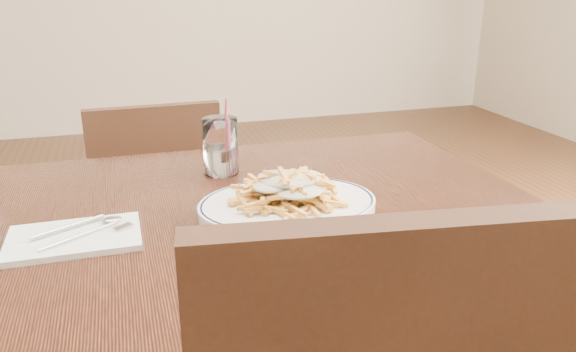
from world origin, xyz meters
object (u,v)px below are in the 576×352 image
object	(u,v)px
table	(228,247)
loaded_fries	(288,184)
chair_far	(158,209)
fries_plate	(288,205)
water_glass	(221,150)

from	to	relation	value
table	loaded_fries	xyz separation A→B (m)	(0.11, -0.04, 0.13)
chair_far	loaded_fries	xyz separation A→B (m)	(0.20, -0.76, 0.34)
table	loaded_fries	size ratio (longest dim) A/B	5.36
chair_far	fries_plate	world-z (taller)	chair_far
fries_plate	water_glass	xyz separation A→B (m)	(-0.08, 0.25, 0.04)
fries_plate	table	bearing A→B (deg)	160.25
fries_plate	loaded_fries	xyz separation A→B (m)	(-0.00, -0.00, 0.04)
loaded_fries	chair_far	bearing A→B (deg)	104.58
fries_plate	chair_far	bearing A→B (deg)	104.58
water_glass	table	bearing A→B (deg)	-98.07
table	fries_plate	size ratio (longest dim) A/B	3.46
table	loaded_fries	world-z (taller)	loaded_fries
fries_plate	water_glass	distance (m)	0.26
table	fries_plate	distance (m)	0.15
chair_far	fries_plate	size ratio (longest dim) A/B	2.36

